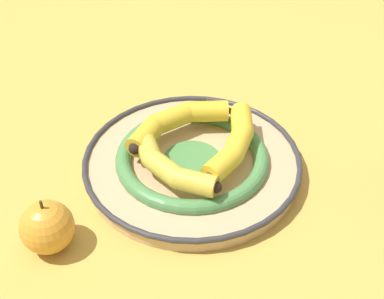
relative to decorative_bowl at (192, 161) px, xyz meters
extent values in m
plane|color=gold|center=(0.04, 0.00, -0.02)|extent=(2.80, 2.80, 0.00)
cylinder|color=tan|center=(0.00, 0.00, -0.01)|extent=(0.33, 0.33, 0.02)
torus|color=#4C894C|center=(0.00, 0.00, 0.01)|extent=(0.24, 0.24, 0.02)
cylinder|color=#4C894C|center=(0.00, 0.00, 0.00)|extent=(0.09, 0.09, 0.00)
torus|color=#333338|center=(0.00, 0.00, 0.01)|extent=(0.34, 0.34, 0.01)
cylinder|color=yellow|center=(0.03, -0.06, 0.04)|extent=(0.07, 0.06, 0.03)
cylinder|color=yellow|center=(0.07, -0.02, 0.04)|extent=(0.06, 0.07, 0.03)
cylinder|color=yellow|center=(0.09, 0.03, 0.04)|extent=(0.05, 0.06, 0.03)
sphere|color=yellow|center=(0.05, -0.04, 0.04)|extent=(0.03, 0.03, 0.03)
sphere|color=yellow|center=(0.08, 0.01, 0.04)|extent=(0.03, 0.03, 0.03)
cone|color=#472D19|center=(0.01, -0.08, 0.04)|extent=(0.04, 0.04, 0.03)
sphere|color=black|center=(0.10, 0.06, 0.04)|extent=(0.02, 0.02, 0.02)
cylinder|color=gold|center=(0.05, 0.07, 0.04)|extent=(0.07, 0.05, 0.03)
cylinder|color=gold|center=(-0.02, 0.07, 0.04)|extent=(0.07, 0.05, 0.03)
cylinder|color=gold|center=(-0.07, 0.03, 0.04)|extent=(0.07, 0.07, 0.03)
sphere|color=gold|center=(0.01, 0.08, 0.04)|extent=(0.03, 0.03, 0.03)
sphere|color=gold|center=(-0.05, 0.06, 0.04)|extent=(0.03, 0.03, 0.03)
cone|color=#472D19|center=(0.08, 0.07, 0.04)|extent=(0.04, 0.03, 0.03)
sphere|color=black|center=(-0.09, 0.01, 0.04)|extent=(0.02, 0.02, 0.02)
cylinder|color=gold|center=(-0.07, 0.01, 0.04)|extent=(0.03, 0.06, 0.03)
cylinder|color=gold|center=(-0.05, -0.05, 0.04)|extent=(0.06, 0.06, 0.03)
cylinder|color=gold|center=(-0.01, -0.09, 0.04)|extent=(0.06, 0.06, 0.03)
sphere|color=gold|center=(-0.07, -0.02, 0.04)|extent=(0.03, 0.03, 0.03)
sphere|color=gold|center=(-0.04, -0.07, 0.04)|extent=(0.03, 0.03, 0.03)
cone|color=#472D19|center=(-0.07, 0.03, 0.04)|extent=(0.03, 0.03, 0.02)
sphere|color=black|center=(0.01, -0.10, 0.04)|extent=(0.02, 0.02, 0.02)
sphere|color=gold|center=(-0.22, -0.10, 0.02)|extent=(0.07, 0.07, 0.07)
cylinder|color=#4C3319|center=(-0.22, -0.10, 0.06)|extent=(0.00, 0.00, 0.01)
camera|label=1|loc=(-0.15, -0.61, 0.55)|focal=50.00mm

